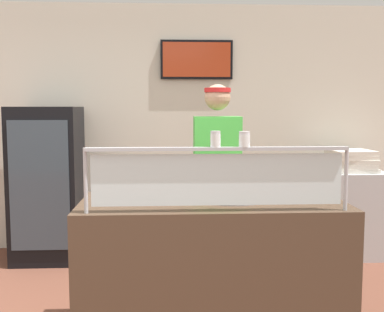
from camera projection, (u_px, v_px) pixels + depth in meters
name	position (u px, v px, depth m)	size (l,w,h in m)	color
ground_plane	(204.00, 301.00, 3.88)	(12.00, 12.00, 0.00)	brown
shop_rear_unit	(193.00, 127.00, 5.35)	(6.16, 0.13, 2.70)	silver
serving_counter	(212.00, 270.00, 3.22)	(1.76, 0.78, 0.95)	#4C3828
sneeze_guard	(218.00, 170.00, 2.82)	(1.58, 0.06, 0.39)	#B2B5BC
pizza_tray	(232.00, 197.00, 3.24)	(0.48, 0.48, 0.04)	#9EA0A8
pizza_server	(234.00, 194.00, 3.22)	(0.07, 0.28, 0.01)	#ADAFB7
parmesan_shaker	(215.00, 140.00, 2.80)	(0.06, 0.06, 0.10)	white
pepper_flake_shaker	(244.00, 140.00, 2.81)	(0.07, 0.07, 0.09)	white
worker_figure	(218.00, 177.00, 3.89)	(0.41, 0.50, 1.76)	#23232D
drink_fridge	(47.00, 184.00, 4.88)	(0.67, 0.64, 1.58)	black
prep_shelf	(350.00, 213.00, 5.04)	(0.70, 0.55, 0.90)	#B7BABF
pizza_box_stack	(352.00, 161.00, 4.98)	(0.46, 0.44, 0.22)	silver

